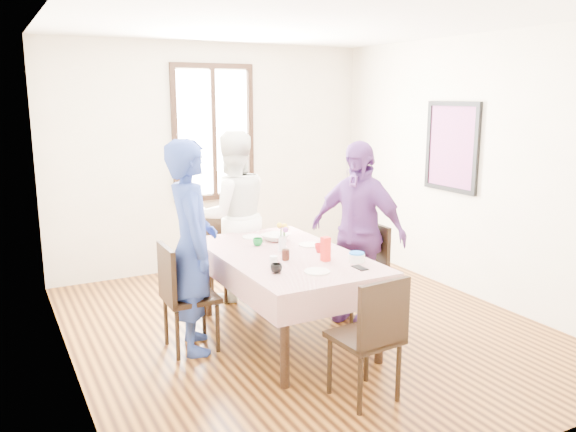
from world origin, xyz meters
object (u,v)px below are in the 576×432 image
object	(u,v)px
chair_far	(233,255)
chair_near	(364,337)
person_right	(357,232)
person_left	(191,247)
person_far	(233,216)
dining_table	(285,296)
chair_left	(190,297)
chair_right	(358,273)

from	to	relation	value
chair_far	chair_near	xyz separation A→B (m)	(0.00, -2.36, 0.00)
chair_far	person_right	bearing A→B (deg)	121.82
person_left	person_far	bearing A→B (deg)	-27.12
dining_table	person_far	world-z (taller)	person_far
chair_left	person_far	world-z (taller)	person_far
chair_far	person_far	size ratio (longest dim) A/B	0.52
chair_right	chair_near	distance (m)	1.47
chair_right	dining_table	bearing A→B (deg)	96.49
chair_right	person_far	distance (m)	1.43
chair_left	person_far	distance (m)	1.35
person_left	person_far	distance (m)	1.27
dining_table	chair_left	world-z (taller)	chair_left
chair_near	person_far	bearing A→B (deg)	85.70
dining_table	person_left	xyz separation A→B (m)	(-0.78, 0.16, 0.51)
chair_far	chair_near	distance (m)	2.36
chair_left	person_left	world-z (taller)	person_left
dining_table	chair_right	distance (m)	0.81
chair_right	person_left	xyz separation A→B (m)	(-1.59, 0.11, 0.43)
chair_left	chair_far	distance (m)	1.30
chair_right	chair_far	xyz separation A→B (m)	(-0.81, 1.13, 0.00)
dining_table	chair_near	distance (m)	1.18
chair_near	person_left	size ratio (longest dim) A/B	0.52
chair_far	person_right	xyz separation A→B (m)	(0.78, -1.13, 0.39)
chair_left	person_right	bearing A→B (deg)	86.89
person_right	person_left	bearing A→B (deg)	-117.77
person_right	person_far	bearing A→B (deg)	-168.52
dining_table	chair_far	world-z (taller)	chair_far
dining_table	person_far	bearing A→B (deg)	90.00
chair_near	person_right	size ratio (longest dim) A/B	0.54
chair_far	person_right	distance (m)	1.43
dining_table	person_left	world-z (taller)	person_left
dining_table	chair_right	bearing A→B (deg)	3.81
chair_left	chair_right	world-z (taller)	same
chair_right	chair_near	xyz separation A→B (m)	(-0.81, -1.23, 0.00)
chair_left	chair_near	distance (m)	1.57
chair_left	chair_right	bearing A→B (deg)	86.94
chair_left	person_right	size ratio (longest dim) A/B	0.54
chair_left	chair_right	xyz separation A→B (m)	(1.61, -0.11, 0.00)
chair_left	chair_near	size ratio (longest dim) A/B	1.00
chair_right	person_far	size ratio (longest dim) A/B	0.52
chair_left	person_right	world-z (taller)	person_right
dining_table	person_right	distance (m)	0.92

